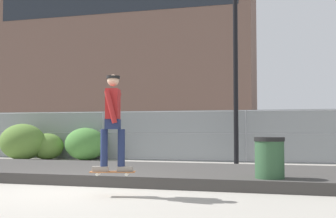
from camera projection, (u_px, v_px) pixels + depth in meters
The scene contains 13 objects.
ground_plane at pixel (72, 192), 7.69m from camera, with size 120.00×120.00×0.00m, color #9E998E.
gravel_berm at pixel (121, 172), 10.11m from camera, with size 14.87×3.55×0.23m, color #3D3A38.
skateboard at pixel (113, 172), 7.28m from camera, with size 0.82×0.38×0.07m.
skater at pixel (113, 116), 7.32m from camera, with size 0.72×0.62×1.73m.
chain_fence at pixel (171, 136), 15.09m from camera, with size 27.27×0.06×1.85m.
street_lamp at pixel (235, 34), 13.90m from camera, with size 0.44×0.44×7.11m.
parked_car_near at pixel (62, 136), 18.76m from camera, with size 4.51×2.18×1.66m.
parked_car_mid at pixel (208, 137), 16.93m from camera, with size 4.43×2.01×1.66m.
library_building at pixel (133, 41), 49.23m from camera, with size 28.65×13.31×23.42m.
shrub_left at pixel (22, 142), 15.53m from camera, with size 1.77×1.45×1.37m.
shrub_center at pixel (47, 146), 15.72m from camera, with size 1.30×1.07×1.01m.
shrub_right at pixel (85, 144), 15.38m from camera, with size 1.57×1.29×1.22m.
trash_bin at pixel (270, 163), 7.93m from camera, with size 0.59×0.59×1.03m.
Camera 1 is at (3.70, -7.05, 1.20)m, focal length 43.75 mm.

